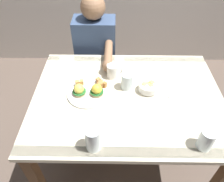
{
  "coord_description": "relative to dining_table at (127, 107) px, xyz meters",
  "views": [
    {
      "loc": [
        -0.08,
        -0.97,
        1.71
      ],
      "look_at": [
        -0.1,
        0.0,
        0.78
      ],
      "focal_mm": 34.82,
      "sensor_mm": 36.0,
      "label": 1
    }
  ],
  "objects": [
    {
      "name": "fork",
      "position": [
        0.32,
        0.01,
        0.11
      ],
      "size": [
        0.15,
        0.08,
        0.0
      ],
      "color": "silver",
      "rests_on": "dining_table"
    },
    {
      "name": "ground_plane",
      "position": [
        0.0,
        0.0,
        -0.63
      ],
      "size": [
        6.0,
        6.0,
        0.0
      ],
      "primitive_type": "plane",
      "color": "brown"
    },
    {
      "name": "water_glass_near",
      "position": [
        -0.01,
        0.08,
        0.15
      ],
      "size": [
        0.08,
        0.08,
        0.11
      ],
      "color": "silver",
      "rests_on": "dining_table"
    },
    {
      "name": "diner_person",
      "position": [
        -0.25,
        0.6,
        0.02
      ],
      "size": [
        0.34,
        0.54,
        1.14
      ],
      "color": "#33333D",
      "rests_on": "ground_plane"
    },
    {
      "name": "water_glass_far",
      "position": [
        0.37,
        -0.36,
        0.16
      ],
      "size": [
        0.08,
        0.08,
        0.12
      ],
      "color": "silver",
      "rests_on": "dining_table"
    },
    {
      "name": "dining_table",
      "position": [
        0.0,
        0.0,
        0.0
      ],
      "size": [
        1.2,
        0.9,
        0.74
      ],
      "color": "beige",
      "rests_on": "ground_plane"
    },
    {
      "name": "water_glass_extra",
      "position": [
        -0.19,
        -0.37,
        0.17
      ],
      "size": [
        0.08,
        0.08,
        0.14
      ],
      "color": "silver",
      "rests_on": "dining_table"
    },
    {
      "name": "eggs_benedict_plate",
      "position": [
        -0.25,
        0.01,
        0.13
      ],
      "size": [
        0.27,
        0.27,
        0.09
      ],
      "color": "white",
      "rests_on": "dining_table"
    },
    {
      "name": "coffee_mug",
      "position": [
        -0.1,
        0.19,
        0.16
      ],
      "size": [
        0.11,
        0.08,
        0.09
      ],
      "color": "white",
      "rests_on": "dining_table"
    },
    {
      "name": "fruit_bowl",
      "position": [
        0.13,
        0.05,
        0.14
      ],
      "size": [
        0.12,
        0.12,
        0.06
      ],
      "color": "white",
      "rests_on": "dining_table"
    }
  ]
}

